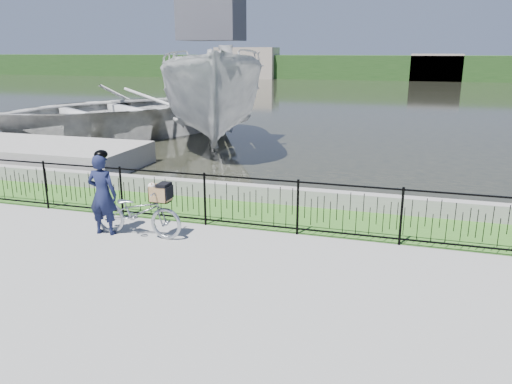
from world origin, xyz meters
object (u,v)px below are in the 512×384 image
(dock, at_px, (0,151))
(boat_near, at_px, (213,94))
(cyclist, at_px, (102,193))
(boat_far, at_px, (118,111))
(bicycle_rig, at_px, (138,211))

(dock, xyz_separation_m, boat_near, (5.81, 4.81, 1.64))
(cyclist, distance_m, boat_near, 9.95)
(dock, bearing_deg, boat_near, 39.60)
(dock, xyz_separation_m, boat_far, (1.04, 5.70, 0.73))
(dock, distance_m, bicycle_rig, 9.35)
(cyclist, distance_m, boat_far, 12.35)
(cyclist, xyz_separation_m, boat_near, (-1.43, 9.78, 1.14))
(dock, relative_size, bicycle_rig, 5.26)
(bicycle_rig, height_order, cyclist, cyclist)
(bicycle_rig, distance_m, boat_near, 10.04)
(dock, relative_size, boat_near, 0.96)
(bicycle_rig, height_order, boat_far, boat_far)
(dock, bearing_deg, cyclist, -34.48)
(dock, distance_m, cyclist, 8.80)
(boat_near, height_order, boat_far, boat_near)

